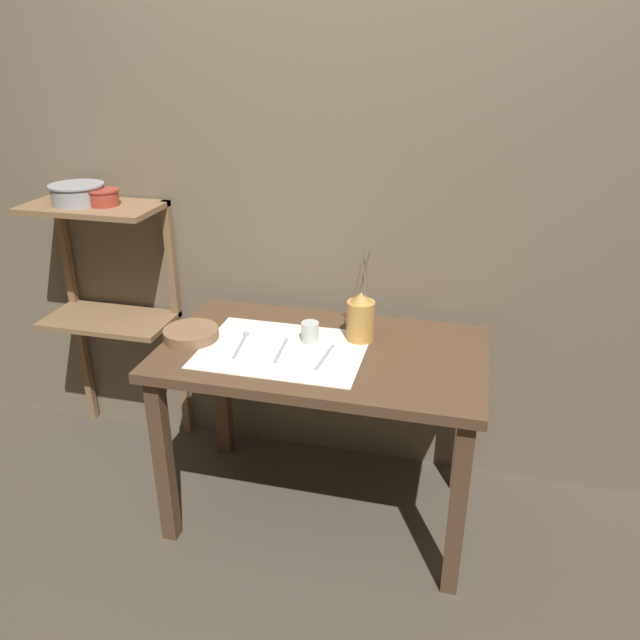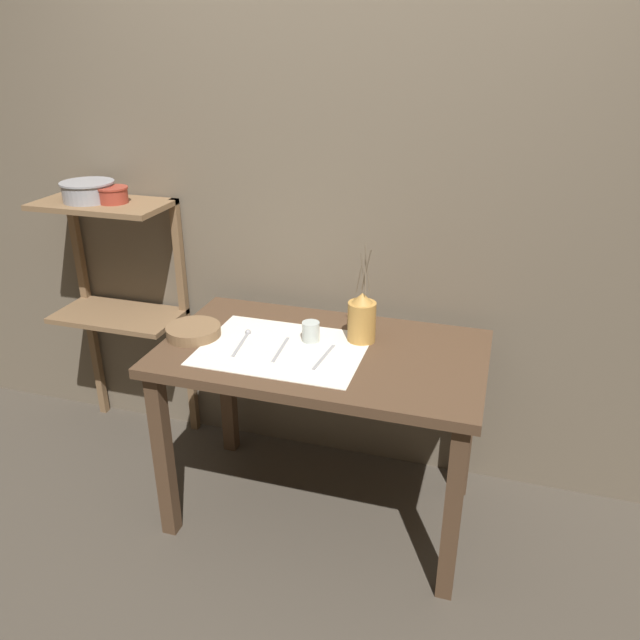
# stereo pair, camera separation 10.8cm
# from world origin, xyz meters

# --- Properties ---
(ground_plane) EXTENTS (12.00, 12.00, 0.00)m
(ground_plane) POSITION_xyz_m (0.00, 0.00, 0.00)
(ground_plane) COLOR #473F35
(stone_wall_back) EXTENTS (7.00, 0.06, 2.40)m
(stone_wall_back) POSITION_xyz_m (0.00, 0.47, 1.20)
(stone_wall_back) COLOR #6B5E4C
(stone_wall_back) RESTS_ON ground_plane
(wooden_table) EXTENTS (1.25, 0.72, 0.79)m
(wooden_table) POSITION_xyz_m (0.00, 0.00, 0.68)
(wooden_table) COLOR #4C3523
(wooden_table) RESTS_ON ground_plane
(wooden_shelf_unit) EXTENTS (0.59, 0.31, 1.22)m
(wooden_shelf_unit) POSITION_xyz_m (-1.09, 0.30, 0.85)
(wooden_shelf_unit) COLOR brown
(wooden_shelf_unit) RESTS_ON ground_plane
(linen_cloth) EXTENTS (0.62, 0.46, 0.00)m
(linen_cloth) POSITION_xyz_m (-0.14, -0.05, 0.79)
(linen_cloth) COLOR silver
(linen_cloth) RESTS_ON wooden_table
(pitcher_with_flowers) EXTENTS (0.11, 0.11, 0.40)m
(pitcher_with_flowers) POSITION_xyz_m (0.13, 0.11, 0.88)
(pitcher_with_flowers) COLOR #B7843D
(pitcher_with_flowers) RESTS_ON wooden_table
(wooden_bowl) EXTENTS (0.22, 0.22, 0.04)m
(wooden_bowl) POSITION_xyz_m (-0.52, -0.04, 0.81)
(wooden_bowl) COLOR brown
(wooden_bowl) RESTS_ON wooden_table
(glass_tumbler_near) EXTENTS (0.07, 0.07, 0.08)m
(glass_tumbler_near) POSITION_xyz_m (-0.06, 0.05, 0.83)
(glass_tumbler_near) COLOR #B7C1BC
(glass_tumbler_near) RESTS_ON wooden_table
(spoon_inner) EXTENTS (0.04, 0.22, 0.02)m
(spoon_inner) POSITION_xyz_m (-0.32, -0.01, 0.79)
(spoon_inner) COLOR #939399
(spoon_inner) RESTS_ON wooden_table
(knife_center) EXTENTS (0.03, 0.21, 0.00)m
(knife_center) POSITION_xyz_m (-0.15, -0.06, 0.79)
(knife_center) COLOR #939399
(knife_center) RESTS_ON wooden_table
(fork_inner) EXTENTS (0.03, 0.21, 0.00)m
(fork_inner) POSITION_xyz_m (0.03, -0.07, 0.79)
(fork_inner) COLOR #939399
(fork_inner) RESTS_ON wooden_table
(metal_pot_large) EXTENTS (0.23, 0.23, 0.09)m
(metal_pot_large) POSITION_xyz_m (-1.15, 0.26, 1.26)
(metal_pot_large) COLOR #939399
(metal_pot_large) RESTS_ON wooden_shelf_unit
(metal_pot_small) EXTENTS (0.13, 0.13, 0.07)m
(metal_pot_small) POSITION_xyz_m (-1.03, 0.26, 1.26)
(metal_pot_small) COLOR #9E3828
(metal_pot_small) RESTS_ON wooden_shelf_unit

